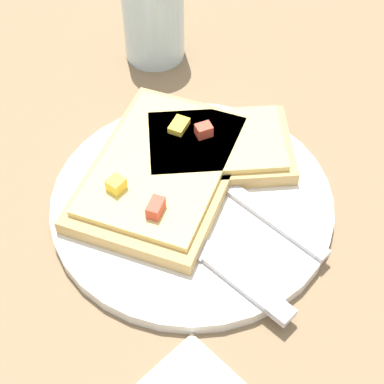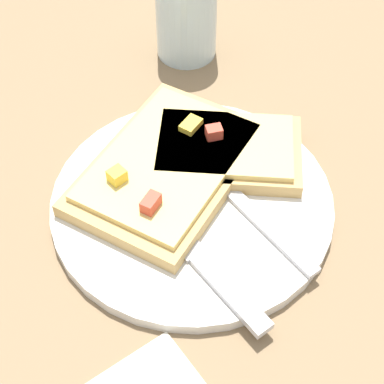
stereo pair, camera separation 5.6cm
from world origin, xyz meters
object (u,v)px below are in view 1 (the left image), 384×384
(knife, at_px, (201,248))
(pizza_slice_corner, at_px, (216,146))
(fork, at_px, (217,179))
(pizza_slice_main, at_px, (160,172))
(drinking_glass, at_px, (153,12))
(plate, at_px, (192,203))

(knife, relative_size, pizza_slice_corner, 1.37)
(fork, height_order, knife, knife)
(fork, bearing_deg, pizza_slice_main, 41.50)
(pizza_slice_corner, bearing_deg, drinking_glass, -73.53)
(knife, relative_size, pizza_slice_main, 1.05)
(pizza_slice_corner, bearing_deg, pizza_slice_main, 27.47)
(pizza_slice_corner, bearing_deg, knife, 77.70)
(drinking_glass, bearing_deg, fork, -116.91)
(plate, distance_m, pizza_slice_main, 0.04)
(pizza_slice_main, height_order, drinking_glass, drinking_glass)
(fork, height_order, pizza_slice_main, pizza_slice_main)
(plate, relative_size, fork, 1.15)
(pizza_slice_main, bearing_deg, pizza_slice_corner, 142.59)
(knife, bearing_deg, plate, -38.87)
(knife, xyz_separation_m, pizza_slice_main, (0.03, 0.08, 0.01))
(knife, relative_size, drinking_glass, 2.09)
(fork, relative_size, drinking_glass, 2.03)
(plate, height_order, fork, fork)
(fork, bearing_deg, pizza_slice_corner, -44.85)
(knife, bearing_deg, pizza_slice_corner, -54.02)
(plate, xyz_separation_m, fork, (0.03, -0.00, 0.01))
(knife, height_order, pizza_slice_main, pizza_slice_main)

